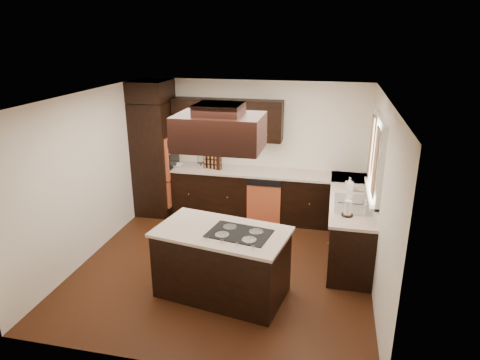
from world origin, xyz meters
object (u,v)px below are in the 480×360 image
(island, at_px, (222,264))
(spice_rack, at_px, (213,161))
(range_hood, at_px, (219,132))
(oven_column, at_px, (155,158))

(island, height_order, spice_rack, spice_rack)
(island, height_order, range_hood, range_hood)
(spice_rack, bearing_deg, range_hood, -55.12)
(range_hood, height_order, spice_rack, range_hood)
(oven_column, bearing_deg, range_hood, -50.26)
(oven_column, relative_size, island, 1.32)
(island, bearing_deg, oven_column, 138.78)
(oven_column, distance_m, range_hood, 3.13)
(oven_column, relative_size, spice_rack, 6.49)
(oven_column, relative_size, range_hood, 2.02)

